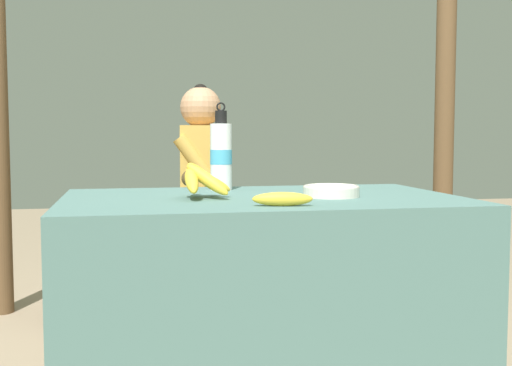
# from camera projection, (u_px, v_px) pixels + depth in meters

# --- Properties ---
(market_counter) EXTENTS (1.27, 0.81, 0.70)m
(market_counter) POSITION_uv_depth(u_px,v_px,m) (262.00, 302.00, 2.10)
(market_counter) COLOR #4C706B
(market_counter) RESTS_ON ground_plane
(banana_bunch_ripe) EXTENTS (0.16, 0.25, 0.13)m
(banana_bunch_ripe) POSITION_uv_depth(u_px,v_px,m) (200.00, 179.00, 2.01)
(banana_bunch_ripe) COLOR #4C381E
(banana_bunch_ripe) RESTS_ON market_counter
(serving_bowl) EXTENTS (0.18, 0.18, 0.04)m
(serving_bowl) POSITION_uv_depth(u_px,v_px,m) (331.00, 191.00, 2.06)
(serving_bowl) COLOR silver
(serving_bowl) RESTS_ON market_counter
(water_bottle) EXTENTS (0.08, 0.08, 0.32)m
(water_bottle) POSITION_uv_depth(u_px,v_px,m) (221.00, 155.00, 2.30)
(water_bottle) COLOR white
(water_bottle) RESTS_ON market_counter
(loose_banana_front) EXTENTS (0.18, 0.07, 0.04)m
(loose_banana_front) POSITION_uv_depth(u_px,v_px,m) (282.00, 199.00, 1.80)
(loose_banana_front) COLOR gold
(loose_banana_front) RESTS_ON market_counter
(wooden_bench) EXTENTS (1.79, 0.32, 0.45)m
(wooden_bench) POSITION_uv_depth(u_px,v_px,m) (244.00, 238.00, 3.21)
(wooden_bench) COLOR brown
(wooden_bench) RESTS_ON ground_plane
(seated_vendor) EXTENTS (0.42, 0.40, 1.14)m
(seated_vendor) POSITION_uv_depth(u_px,v_px,m) (191.00, 182.00, 3.11)
(seated_vendor) COLOR #564C60
(seated_vendor) RESTS_ON ground_plane
(banana_bunch_green) EXTENTS (0.15, 0.25, 0.13)m
(banana_bunch_green) POSITION_uv_depth(u_px,v_px,m) (344.00, 210.00, 3.30)
(banana_bunch_green) COLOR #4C381E
(banana_bunch_green) RESTS_ON wooden_bench
(support_post_far) EXTENTS (0.11, 0.11, 2.58)m
(support_post_far) POSITION_uv_depth(u_px,v_px,m) (446.00, 65.00, 3.61)
(support_post_far) COLOR brown
(support_post_far) RESTS_ON ground_plane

